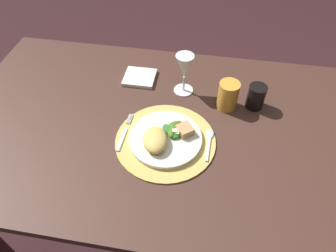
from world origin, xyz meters
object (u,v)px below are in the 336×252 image
at_px(spoon, 209,139).
at_px(dark_tumbler, 256,97).
at_px(fork, 124,133).
at_px(napkin, 140,77).
at_px(dining_table, 162,151).
at_px(amber_tumbler, 228,95).
at_px(wine_glass, 184,68).
at_px(dinner_plate, 165,138).

bearing_deg(spoon, dark_tumbler, 52.55).
relative_size(fork, napkin, 1.38).
bearing_deg(fork, dining_table, 30.78).
distance_m(spoon, amber_tumbler, 0.19).
bearing_deg(spoon, fork, -175.25).
bearing_deg(amber_tumbler, dark_tumbler, 11.12).
bearing_deg(wine_glass, spoon, -63.31).
bearing_deg(dark_tumbler, dinner_plate, -142.89).
distance_m(dining_table, spoon, 0.24).
xyz_separation_m(fork, wine_glass, (0.17, 0.26, 0.10)).
relative_size(dining_table, spoon, 10.90).
bearing_deg(wine_glass, napkin, 167.48).
relative_size(napkin, amber_tumbler, 1.15).
relative_size(napkin, wine_glass, 0.76).
relative_size(wine_glass, amber_tumbler, 1.50).
bearing_deg(wine_glass, amber_tumbler, -19.93).
distance_m(spoon, napkin, 0.41).
height_order(dinner_plate, fork, dinner_plate).
xyz_separation_m(dinner_plate, spoon, (0.14, 0.03, -0.01)).
bearing_deg(wine_glass, dining_table, -105.29).
distance_m(dining_table, dinner_plate, 0.18).
height_order(dining_table, amber_tumbler, amber_tumbler).
bearing_deg(dining_table, dark_tumbler, 25.14).
xyz_separation_m(dining_table, wine_glass, (0.05, 0.19, 0.26)).
relative_size(dinner_plate, napkin, 1.97).
xyz_separation_m(dining_table, amber_tumbler, (0.22, 0.13, 0.21)).
height_order(spoon, wine_glass, wine_glass).
bearing_deg(wine_glass, fork, -122.82).
height_order(napkin, wine_glass, wine_glass).
height_order(dining_table, wine_glass, wine_glass).
distance_m(napkin, dark_tumbler, 0.46).
xyz_separation_m(spoon, amber_tumbler, (0.05, 0.17, 0.04)).
xyz_separation_m(napkin, dark_tumbler, (0.45, -0.08, 0.04)).
bearing_deg(napkin, dining_table, -60.43).
distance_m(amber_tumbler, dark_tumbler, 0.10).
bearing_deg(amber_tumbler, fork, -149.25).
bearing_deg(dining_table, amber_tumbler, 30.74).
height_order(dining_table, fork, fork).
height_order(dinner_plate, spoon, dinner_plate).
bearing_deg(fork, napkin, 93.09).
bearing_deg(spoon, dining_table, 165.28).
height_order(napkin, dark_tumbler, dark_tumbler).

